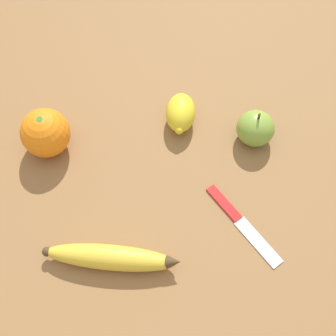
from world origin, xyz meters
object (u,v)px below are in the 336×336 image
at_px(apple, 255,128).
at_px(lemon, 181,113).
at_px(orange, 45,133).
at_px(banana, 112,258).
at_px(paring_knife, 240,221).

xyz_separation_m(apple, lemon, (0.09, -0.10, -0.00)).
xyz_separation_m(orange, lemon, (-0.23, 0.09, -0.02)).
bearing_deg(apple, banana, 10.51).
bearing_deg(paring_knife, apple, -138.94).
relative_size(orange, lemon, 0.91).
relative_size(orange, paring_knife, 0.50).
bearing_deg(apple, paring_knife, 44.61).
bearing_deg(banana, lemon, 73.00).
bearing_deg(paring_knife, lemon, -101.22).
bearing_deg(apple, orange, -30.56).
relative_size(banana, lemon, 1.97).
bearing_deg(lemon, orange, -20.51).
distance_m(lemon, paring_knife, 0.23).
height_order(banana, orange, orange).
relative_size(orange, apple, 1.17).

